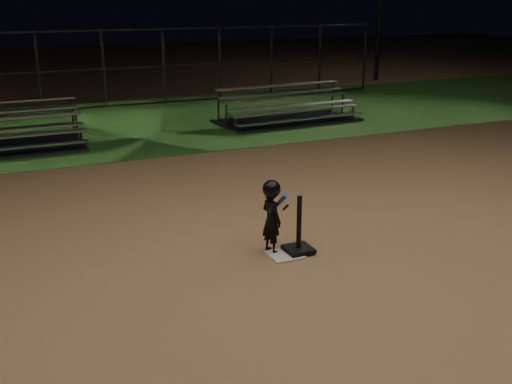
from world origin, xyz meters
name	(u,v)px	position (x,y,z in m)	size (l,w,h in m)	color
ground	(285,256)	(0.00, 0.00, 0.00)	(80.00, 80.00, 0.00)	#9D7147
grass_strip	(127,124)	(0.00, 10.00, 0.01)	(60.00, 8.00, 0.01)	#235019
home_plate	(285,255)	(0.00, 0.00, 0.01)	(0.45, 0.45, 0.02)	beige
batting_tee	(299,241)	(0.22, 0.01, 0.18)	(0.38, 0.38, 0.83)	black
child_batter	(272,214)	(-0.12, 0.20, 0.57)	(0.40, 0.64, 1.07)	black
bleacher_right	(288,115)	(4.38, 8.49, 0.21)	(4.16, 2.20, 0.99)	silver
backstop_fence	(104,69)	(0.00, 13.00, 1.25)	(20.08, 0.08, 2.50)	#38383D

